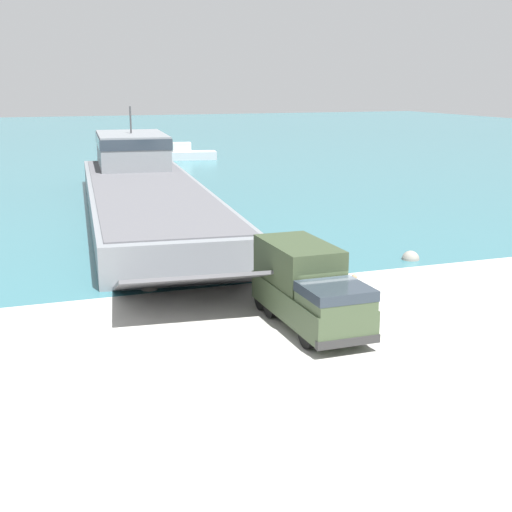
# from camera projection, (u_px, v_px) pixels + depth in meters

# --- Properties ---
(ground_plane) EXTENTS (240.00, 240.00, 0.00)m
(ground_plane) POSITION_uv_depth(u_px,v_px,m) (317.00, 326.00, 29.16)
(ground_plane) COLOR #B7B5AD
(water_surface) EXTENTS (240.00, 180.00, 0.01)m
(water_surface) POSITION_uv_depth(u_px,v_px,m) (71.00, 142.00, 117.66)
(water_surface) COLOR #336B75
(water_surface) RESTS_ON ground_plane
(landing_craft) EXTENTS (12.35, 45.30, 7.57)m
(landing_craft) POSITION_uv_depth(u_px,v_px,m) (143.00, 186.00, 55.65)
(landing_craft) COLOR gray
(landing_craft) RESTS_ON ground_plane
(military_truck) EXTENTS (2.52, 7.08, 3.25)m
(military_truck) POSITION_uv_depth(u_px,v_px,m) (308.00, 287.00, 28.90)
(military_truck) COLOR #3D4C33
(military_truck) RESTS_ON ground_plane
(soldier_on_ramp) EXTENTS (0.27, 0.46, 1.83)m
(soldier_on_ramp) POSITION_uv_depth(u_px,v_px,m) (354.00, 292.00, 30.25)
(soldier_on_ramp) COLOR #566042
(soldier_on_ramp) RESTS_ON ground_plane
(moored_boat_b) EXTENTS (7.92, 4.15, 2.14)m
(moored_boat_b) POSITION_uv_depth(u_px,v_px,m) (186.00, 154.00, 91.09)
(moored_boat_b) COLOR #B7BABF
(moored_boat_b) RESTS_ON ground_plane
(shoreline_rock_a) EXTENTS (1.00, 1.00, 1.00)m
(shoreline_rock_a) POSITION_uv_depth(u_px,v_px,m) (410.00, 259.00, 40.06)
(shoreline_rock_a) COLOR gray
(shoreline_rock_a) RESTS_ON ground_plane
(shoreline_rock_b) EXTENTS (0.79, 0.79, 0.79)m
(shoreline_rock_b) POSITION_uv_depth(u_px,v_px,m) (149.00, 289.00, 34.33)
(shoreline_rock_b) COLOR #66605B
(shoreline_rock_b) RESTS_ON ground_plane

